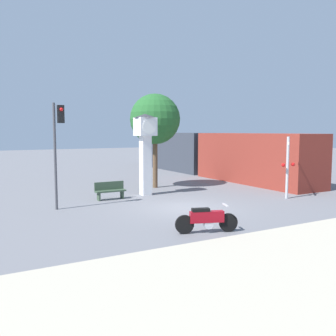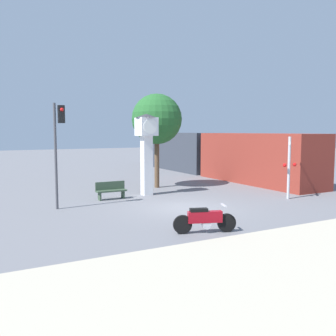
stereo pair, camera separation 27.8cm
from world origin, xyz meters
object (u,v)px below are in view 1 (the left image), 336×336
freight_train (210,154)px  street_tree (155,119)px  clock_tower (145,141)px  motorcycle (206,219)px  traffic_light (58,137)px  bench (110,190)px  railroad_crossing_signal (288,165)px

freight_train → street_tree: bearing=-150.7°
clock_tower → freight_train: clock_tower is taller
motorcycle → traffic_light: size_ratio=0.45×
clock_tower → street_tree: street_tree is taller
traffic_light → street_tree: 7.84m
motorcycle → freight_train: bearing=73.2°
clock_tower → bench: 3.35m
clock_tower → freight_train: (8.82, 6.18, -1.29)m
motorcycle → clock_tower: (1.54, 8.10, 2.51)m
clock_tower → railroad_crossing_signal: clock_tower is taller
motorcycle → traffic_light: bearing=137.7°
railroad_crossing_signal → street_tree: street_tree is taller
bench → freight_train: bearing=30.5°
clock_tower → street_tree: bearing=51.8°
street_tree → bench: 6.02m
motorcycle → street_tree: bearing=91.6°
railroad_crossing_signal → bench: bearing=152.4°
traffic_light → bench: (2.89, 1.22, -2.79)m
motorcycle → traffic_light: traffic_light is taller
railroad_crossing_signal → bench: size_ratio=2.05×
motorcycle → bench: (-0.67, 7.79, 0.01)m
railroad_crossing_signal → bench: railroad_crossing_signal is taller
motorcycle → bench: motorcycle is taller
freight_train → traffic_light: bearing=-151.0°
clock_tower → freight_train: bearing=35.0°
traffic_light → street_tree: bearing=28.6°
street_tree → railroad_crossing_signal: bearing=-57.7°
traffic_light → railroad_crossing_signal: (11.15, -3.10, -1.48)m
clock_tower → traffic_light: traffic_light is taller
traffic_light → motorcycle: bearing=-61.5°
motorcycle → freight_train: 17.68m
motorcycle → traffic_light: (-3.56, 6.57, 2.80)m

